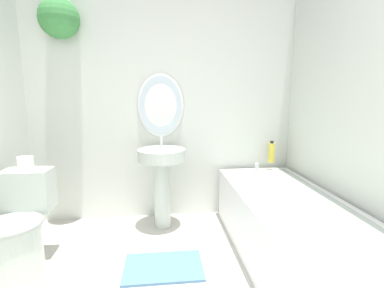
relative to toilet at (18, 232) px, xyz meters
name	(u,v)px	position (x,y,z in m)	size (l,w,h in m)	color
wall_back	(155,94)	(0.96, 0.87, 0.97)	(2.74, 0.35, 2.40)	silver
toilet	(18,232)	(0.00, 0.00, 0.00)	(0.39, 0.59, 0.71)	#B2BCB2
pedestal_sink	(162,171)	(1.02, 0.60, 0.25)	(0.45, 0.45, 0.87)	#B2BCB2
bathtub	(286,224)	(1.98, 0.00, -0.04)	(0.73, 1.63, 0.58)	silver
shampoo_bottle	(271,152)	(2.14, 0.75, 0.38)	(0.07, 0.07, 0.22)	gold
bath_mat	(163,267)	(1.02, -0.08, -0.30)	(0.58, 0.38, 0.02)	#4C7093
toilet_paper_roll	(26,163)	(0.00, 0.20, 0.45)	(0.11, 0.11, 0.10)	white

